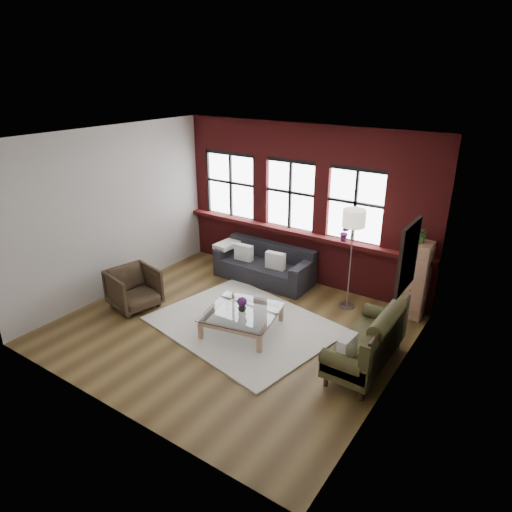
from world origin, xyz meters
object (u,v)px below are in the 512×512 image
Objects in this scene: armchair at (134,289)px; dark_sofa at (264,264)px; vintage_settee at (367,338)px; coffee_table at (242,321)px; vase at (242,307)px; drawer_chest at (415,280)px; floor_lamp at (351,256)px.

dark_sofa is at bearing -17.79° from armchair.
dark_sofa is at bearing 150.19° from vintage_settee.
coffee_table is (0.80, -1.89, -0.19)m from dark_sofa.
vintage_settee is at bearing -68.48° from armchair.
armchair is at bearing -168.74° from vase.
armchair is 5.53× the size of vase.
drawer_chest is at bearing 86.38° from vintage_settee.
armchair is 0.40× the size of floor_lamp.
dark_sofa is 2.05m from vase.
coffee_table is (2.16, 0.43, -0.19)m from armchair.
armchair is 5.08m from drawer_chest.
armchair is at bearing -149.45° from drawer_chest.
armchair reaches higher than coffee_table.
dark_sofa is 3.03m from drawer_chest.
armchair is at bearing -168.74° from coffee_table.
vase is (-2.08, -0.23, -0.02)m from vintage_settee.
vintage_settee is at bearing 6.42° from coffee_table.
vintage_settee is 4.29m from armchair.
floor_lamp is at bearing 121.66° from vintage_settee.
vase is 0.07× the size of floor_lamp.
dark_sofa is 3.32m from vintage_settee.
coffee_table is at bearing -135.80° from drawer_chest.
drawer_chest reaches higher than armchair.
armchair is 0.59× the size of drawer_chest.
vase is at bearing -122.17° from floor_lamp.
armchair is at bearing -120.40° from dark_sofa.
vintage_settee is 2.10m from vase.
floor_lamp is at bearing -43.32° from armchair.
coffee_table is at bearing -67.07° from dark_sofa.
coffee_table is 2.27m from floor_lamp.
floor_lamp is at bearing -161.78° from drawer_chest.
floor_lamp reaches higher than drawer_chest.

